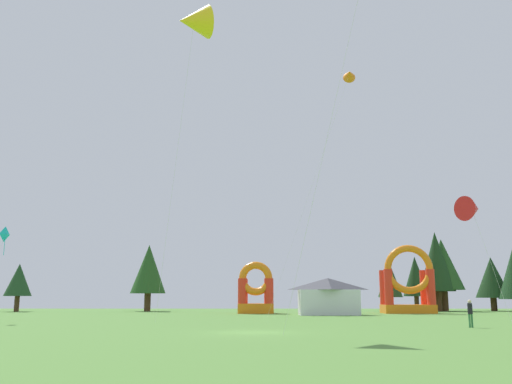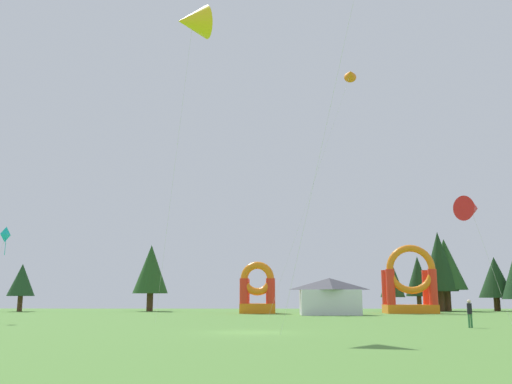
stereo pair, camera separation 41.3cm
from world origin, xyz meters
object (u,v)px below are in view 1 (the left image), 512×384
kite_yellow_delta (194,21)px  kite_cyan_diamond (6,236)px  person_midfield (470,311)px  kite_orange_delta (349,75)px  inflatable_yellow_castle (256,294)px  kite_red_delta (472,209)px  festival_tent (328,296)px  inflatable_red_slide (408,287)px

kite_yellow_delta → kite_cyan_diamond: (-15.19, 7.97, -13.50)m
kite_cyan_diamond → person_midfield: (32.66, -6.75, -5.47)m
kite_cyan_diamond → kite_orange_delta: 35.09m
kite_cyan_diamond → kite_yellow_delta: bearing=-27.7°
person_midfield → inflatable_yellow_castle: 32.46m
kite_red_delta → person_midfield: size_ratio=4.68×
kite_yellow_delta → festival_tent: bearing=65.6°
kite_yellow_delta → kite_red_delta: (17.38, -0.47, -12.79)m
kite_yellow_delta → inflatable_red_slide: bearing=55.2°
kite_orange_delta → inflatable_yellow_castle: (-9.60, 12.02, -21.78)m
kite_yellow_delta → kite_red_delta: 21.58m
kite_orange_delta → person_midfield: size_ratio=14.41×
person_midfield → inflatable_red_slide: size_ratio=0.22×
kite_red_delta → kite_cyan_diamond: 33.66m
kite_yellow_delta → kite_orange_delta: (13.34, 18.60, 3.93)m
person_midfield → inflatable_red_slide: bearing=72.5°
inflatable_yellow_castle → festival_tent: inflatable_yellow_castle is taller
kite_red_delta → kite_cyan_diamond: bearing=165.5°
kite_red_delta → festival_tent: 26.94m
kite_orange_delta → kite_cyan_diamond: bearing=-159.6°
inflatable_yellow_castle → festival_tent: size_ratio=0.95×
kite_yellow_delta → kite_red_delta: kite_yellow_delta is taller
kite_cyan_diamond → inflatable_yellow_castle: (18.94, 22.65, -4.35)m
person_midfield → inflatable_yellow_castle: size_ratio=0.29×
kite_red_delta → inflatable_red_slide: 31.72m
kite_yellow_delta → inflatable_red_slide: (21.31, 30.71, -17.02)m
person_midfield → festival_tent: (-6.02, 24.05, 0.90)m
kite_yellow_delta → inflatable_yellow_castle: kite_yellow_delta is taller
kite_yellow_delta → inflatable_red_slide: kite_yellow_delta is taller
person_midfield → kite_red_delta: bearing=-103.1°
kite_cyan_diamond → inflatable_yellow_castle: bearing=50.1°
kite_yellow_delta → kite_orange_delta: size_ratio=0.86×
kite_red_delta → festival_tent: (-5.93, 25.74, -5.28)m
kite_cyan_diamond → inflatable_yellow_castle: kite_cyan_diamond is taller
kite_red_delta → person_midfield: (0.09, 1.70, -6.18)m
inflatable_red_slide → festival_tent: inflatable_red_slide is taller
kite_cyan_diamond → kite_red_delta: bearing=-14.5°
kite_orange_delta → inflatable_yellow_castle: bearing=128.6°
kite_orange_delta → person_midfield: bearing=-76.7°
kite_orange_delta → inflatable_red_slide: kite_orange_delta is taller
kite_orange_delta → festival_tent: bearing=105.9°
inflatable_yellow_castle → festival_tent: (7.70, -5.35, -0.23)m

